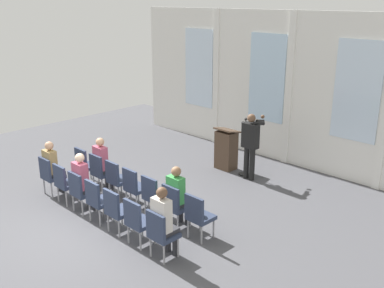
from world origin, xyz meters
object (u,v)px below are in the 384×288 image
Objects in this scene: chair_r0_c1 at (100,170)px; chair_r0_c3 at (134,185)px; chair_r0_c6 at (198,214)px; chair_r1_c5 at (137,220)px; mic_stand at (244,163)px; audience_r0_c1 at (103,161)px; audience_r1_c0 at (52,165)px; lectern at (226,149)px; chair_r0_c0 at (85,163)px; chair_r1_c1 at (65,181)px; chair_r1_c4 at (117,209)px; chair_r1_c6 at (161,232)px; chair_r1_c3 at (98,199)px; speaker at (250,142)px; chair_r0_c5 at (175,204)px; chair_r0_c2 at (117,178)px; audience_r0_c5 at (178,194)px; audience_r1_c6 at (164,219)px; chair_r0_c4 at (154,194)px; audience_r1_c2 at (83,179)px; chair_r1_c0 at (50,174)px; chair_r1_c2 at (80,190)px.

chair_r0_c1 is 1.30m from chair_r0_c3.
chair_r1_c5 is (-0.65, -0.96, 0.00)m from chair_r0_c6.
mic_stand reaches higher than chair_r0_c1.
audience_r0_c1 reaches higher than audience_r1_c0.
chair_r1_c5 is (1.43, -4.22, -0.02)m from lectern.
chair_r0_c6 is (3.90, 0.00, 0.00)m from chair_r0_c0.
audience_r1_c0 is at bearing 172.85° from chair_r1_c1.
chair_r1_c4 and chair_r1_c6 have the same top height.
chair_r0_c3 is at bearing 143.72° from chair_r1_c5.
chair_r0_c3 is 1.61m from chair_r1_c1.
mic_stand is 3.57m from chair_r0_c6.
chair_r1_c3 and chair_r1_c5 have the same top height.
chair_r0_c1 is at bearing -123.61° from speaker.
speaker is 1.31× the size of audience_r1_c0.
chair_r0_c5 is (0.79, -3.25, 0.20)m from mic_stand.
chair_r0_c2 is 0.71× the size of audience_r0_c5.
audience_r1_c6 reaches higher than chair_r0_c6.
chair_r0_c4 is at bearing 180.00° from chair_r0_c5.
speaker reaches higher than audience_r1_c6.
lectern is at bearing 122.52° from chair_r0_c6.
audience_r1_c2 reaches higher than audience_r0_c1.
audience_r1_c0 is (0.00, 0.08, 0.20)m from chair_r1_c0.
chair_r1_c3 is at bearing 0.00° from chair_r1_c1.
mic_stand is 1.16× the size of audience_r0_c1.
audience_r1_c6 is (1.95, -0.88, 0.23)m from chair_r0_c3.
chair_r1_c1 is at bearing -105.52° from lectern.
chair_r1_c6 is at bearing -16.36° from chair_r0_c1.
chair_r0_c4 is 2.77m from chair_r1_c0.
audience_r1_c0 is 1.40× the size of chair_r1_c2.
chair_r1_c5 is at bearing -82.70° from speaker.
chair_r0_c2 and chair_r1_c1 have the same top height.
chair_r1_c1 is at bearing -55.74° from chair_r0_c0.
mic_stand is 1.65× the size of chair_r0_c2.
mic_stand is 4.40m from audience_r1_c6.
audience_r1_c0 is at bearing 178.56° from chair_r1_c5.
audience_r1_c0 reaches higher than chair_r1_c6.
chair_r0_c1 is 3.38m from audience_r1_c6.
chair_r1_c5 is (0.00, -0.96, 0.00)m from chair_r0_c5.
speaker reaches higher than chair_r0_c0.
chair_r1_c3 is at bearing -96.87° from mic_stand.
chair_r0_c5 is 2.17m from chair_r1_c2.
audience_r1_c2 is at bearing 178.24° from chair_r1_c6.
speaker is 1.84× the size of chair_r0_c5.
lectern is 1.23× the size of chair_r1_c0.
audience_r1_c2 is at bearing -105.66° from mic_stand.
chair_r0_c0 is 1.00× the size of chair_r0_c3.
audience_r0_c1 is 2.60m from audience_r0_c5.
mic_stand reaches higher than chair_r0_c6.
chair_r0_c5 is 1.16m from chair_r1_c4.
speaker is 1.84× the size of chair_r0_c1.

